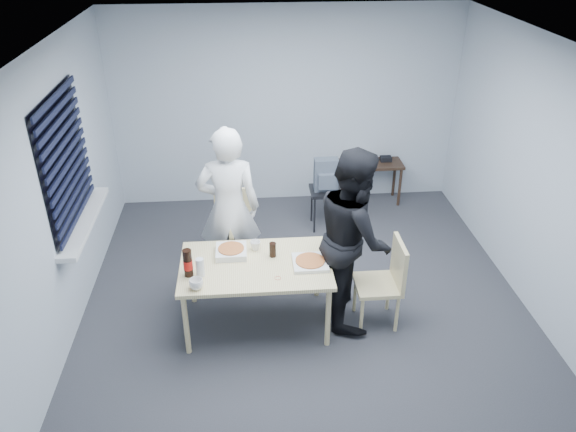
{
  "coord_description": "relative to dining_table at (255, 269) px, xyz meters",
  "views": [
    {
      "loc": [
        -0.56,
        -4.55,
        3.6
      ],
      "look_at": [
        -0.18,
        0.1,
        1.02
      ],
      "focal_mm": 35.0,
      "sensor_mm": 36.0,
      "label": 1
    }
  ],
  "objects": [
    {
      "name": "room",
      "position": [
        -1.69,
        0.59,
        0.82
      ],
      "size": [
        5.0,
        5.0,
        5.0
      ],
      "color": "#303036",
      "rests_on": "ground"
    },
    {
      "name": "dining_table",
      "position": [
        0.0,
        0.0,
        0.0
      ],
      "size": [
        1.4,
        0.89,
        0.68
      ],
      "color": "beige",
      "rests_on": "ground"
    },
    {
      "name": "chair_far",
      "position": [
        -0.21,
        1.09,
        -0.11
      ],
      "size": [
        0.42,
        0.42,
        0.89
      ],
      "color": "beige",
      "rests_on": "ground"
    },
    {
      "name": "chair_right",
      "position": [
        1.24,
        -0.08,
        -0.11
      ],
      "size": [
        0.42,
        0.42,
        0.89
      ],
      "color": "beige",
      "rests_on": "ground"
    },
    {
      "name": "person_white",
      "position": [
        -0.24,
        0.73,
        0.26
      ],
      "size": [
        0.65,
        0.42,
        1.77
      ],
      "primitive_type": "imported",
      "rotation": [
        0.0,
        0.0,
        3.14
      ],
      "color": "white",
      "rests_on": "ground"
    },
    {
      "name": "person_black",
      "position": [
        0.93,
        0.07,
        0.26
      ],
      "size": [
        0.47,
        0.86,
        1.77
      ],
      "primitive_type": "imported",
      "rotation": [
        0.0,
        0.0,
        1.57
      ],
      "color": "black",
      "rests_on": "ground"
    },
    {
      "name": "side_table",
      "position": [
        1.62,
        2.47,
        -0.13
      ],
      "size": [
        0.87,
        0.38,
        0.58
      ],
      "color": "#352018",
      "rests_on": "ground"
    },
    {
      "name": "stool",
      "position": [
        0.92,
        1.83,
        -0.21
      ],
      "size": [
        0.38,
        0.38,
        0.52
      ],
      "color": "black",
      "rests_on": "ground"
    },
    {
      "name": "backpack",
      "position": [
        0.92,
        1.81,
        0.1
      ],
      "size": [
        0.29,
        0.21,
        0.41
      ],
      "rotation": [
        0.0,
        0.0,
        0.12
      ],
      "color": "slate",
      "rests_on": "stool"
    },
    {
      "name": "pizza_box_a",
      "position": [
        -0.22,
        0.18,
        0.1
      ],
      "size": [
        0.29,
        0.29,
        0.07
      ],
      "rotation": [
        0.0,
        0.0,
        0.35
      ],
      "color": "white",
      "rests_on": "dining_table"
    },
    {
      "name": "pizza_box_b",
      "position": [
        0.51,
        -0.05,
        0.08
      ],
      "size": [
        0.32,
        0.32,
        0.05
      ],
      "rotation": [
        0.0,
        0.0,
        -0.09
      ],
      "color": "white",
      "rests_on": "dining_table"
    },
    {
      "name": "mug_a",
      "position": [
        -0.52,
        -0.34,
        0.11
      ],
      "size": [
        0.17,
        0.17,
        0.1
      ],
      "primitive_type": "imported",
      "rotation": [
        0.0,
        0.0,
        0.52
      ],
      "color": "white",
      "rests_on": "dining_table"
    },
    {
      "name": "mug_b",
      "position": [
        0.01,
        0.25,
        0.11
      ],
      "size": [
        0.1,
        0.1,
        0.09
      ],
      "primitive_type": "imported",
      "color": "white",
      "rests_on": "dining_table"
    },
    {
      "name": "cola_glass",
      "position": [
        0.17,
        0.12,
        0.13
      ],
      "size": [
        0.08,
        0.08,
        0.14
      ],
      "primitive_type": "cylinder",
      "rotation": [
        0.0,
        0.0,
        0.23
      ],
      "color": "black",
      "rests_on": "dining_table"
    },
    {
      "name": "soda_bottle",
      "position": [
        -0.6,
        -0.14,
        0.19
      ],
      "size": [
        0.08,
        0.08,
        0.27
      ],
      "rotation": [
        0.0,
        0.0,
        -0.26
      ],
      "color": "black",
      "rests_on": "dining_table"
    },
    {
      "name": "plastic_cups",
      "position": [
        -0.5,
        -0.15,
        0.15
      ],
      "size": [
        0.09,
        0.09,
        0.18
      ],
      "primitive_type": "cylinder",
      "rotation": [
        0.0,
        0.0,
        0.26
      ],
      "color": "silver",
      "rests_on": "dining_table"
    },
    {
      "name": "rubber_band",
      "position": [
        0.19,
        -0.25,
        0.06
      ],
      "size": [
        0.08,
        0.08,
        0.0
      ],
      "primitive_type": "torus",
      "rotation": [
        0.0,
        0.0,
        0.42
      ],
      "color": "red",
      "rests_on": "dining_table"
    },
    {
      "name": "papers",
      "position": [
        1.47,
        2.46,
        -0.04
      ],
      "size": [
        0.35,
        0.4,
        0.01
      ],
      "primitive_type": "cube",
      "rotation": [
        0.0,
        0.0,
        0.39
      ],
      "color": "white",
      "rests_on": "side_table"
    },
    {
      "name": "black_box",
      "position": [
        1.84,
        2.52,
        -0.01
      ],
      "size": [
        0.18,
        0.16,
        0.06
      ],
      "primitive_type": "cube",
      "rotation": [
        0.0,
        0.0,
        -0.43
      ],
      "color": "black",
      "rests_on": "side_table"
    }
  ]
}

